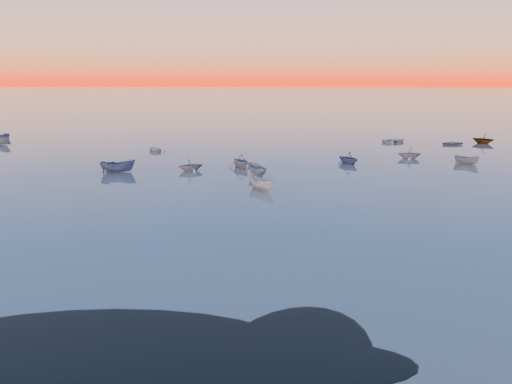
# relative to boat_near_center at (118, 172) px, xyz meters

# --- Properties ---
(ground) EXTENTS (600.00, 600.00, 0.00)m
(ground) POSITION_rel_boat_near_center_xyz_m (13.35, 59.15, 0.00)
(ground) COLOR #665C55
(ground) RESTS_ON ground
(moored_fleet) EXTENTS (124.00, 58.00, 1.20)m
(moored_fleet) POSITION_rel_boat_near_center_xyz_m (13.35, 12.15, 0.00)
(moored_fleet) COLOR silver
(moored_fleet) RESTS_ON ground
(boat_near_center) EXTENTS (2.61, 4.43, 1.44)m
(boat_near_center) POSITION_rel_boat_near_center_xyz_m (0.00, 0.00, 0.00)
(boat_near_center) COLOR #3B4C71
(boat_near_center) RESTS_ON ground
(boat_near_right) EXTENTS (4.08, 3.48, 1.32)m
(boat_near_right) POSITION_rel_boat_near_center_xyz_m (14.44, 4.01, 0.00)
(boat_near_right) COLOR gray
(boat_near_right) RESTS_ON ground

